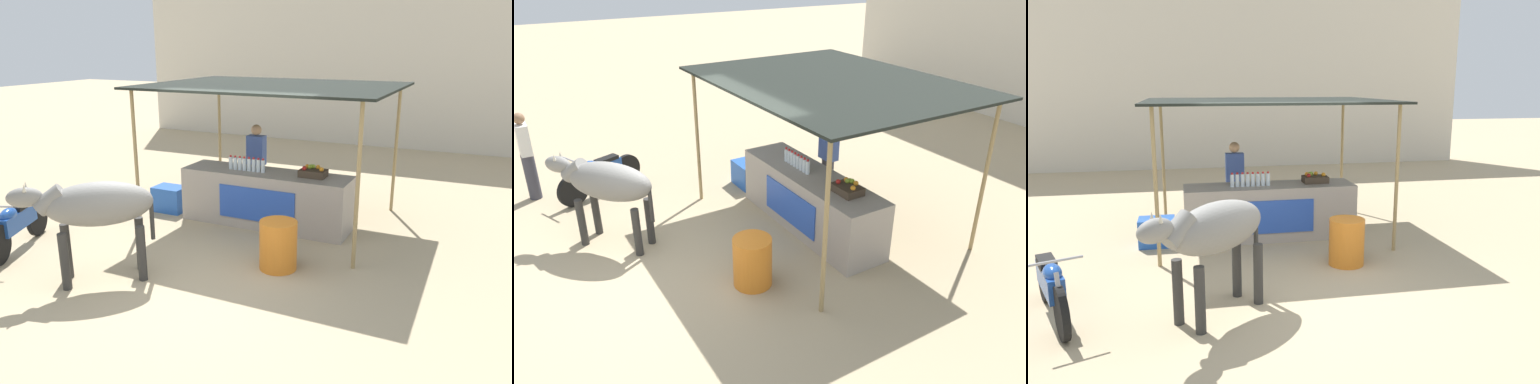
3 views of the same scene
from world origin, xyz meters
TOP-DOWN VIEW (x-y plane):
  - ground_plane at (0.00, 0.00)m, footprint 60.00×60.00m
  - building_wall_far at (0.00, 10.36)m, footprint 16.00×0.50m
  - stall_counter at (0.00, 2.20)m, footprint 3.00×0.82m
  - stall_awning at (0.00, 2.50)m, footprint 4.20×3.20m
  - water_bottle_row at (-0.35, 2.15)m, footprint 0.70×0.07m
  - fruit_crate at (0.84, 2.26)m, footprint 0.44×0.32m
  - vendor_behind_counter at (-0.54, 2.95)m, footprint 0.34×0.22m
  - cooler_box at (-1.97, 2.10)m, footprint 0.60×0.44m
  - water_barrel at (0.91, 0.60)m, footprint 0.54×0.54m
  - cow at (-1.16, -0.75)m, footprint 1.61×1.47m
  - motorcycle_parked at (-3.04, -0.49)m, footprint 0.85×1.70m

SIDE VIEW (x-z plane):
  - ground_plane at x=0.00m, z-range 0.00..0.00m
  - cooler_box at x=-1.97m, z-range 0.00..0.48m
  - water_barrel at x=0.91m, z-range 0.00..0.71m
  - motorcycle_parked at x=-3.04m, z-range -0.02..0.88m
  - stall_counter at x=0.00m, z-range 0.00..0.96m
  - vendor_behind_counter at x=-0.54m, z-range 0.02..1.67m
  - fruit_crate at x=0.84m, z-range 0.94..1.13m
  - cow at x=-1.16m, z-range 0.32..1.75m
  - water_bottle_row at x=-0.35m, z-range 0.95..1.20m
  - stall_awning at x=0.00m, z-range 1.13..3.56m
  - building_wall_far at x=0.00m, z-range 0.00..5.79m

